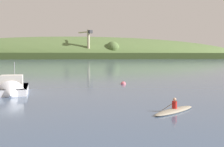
{
  "coord_description": "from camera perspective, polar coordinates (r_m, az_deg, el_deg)",
  "views": [
    {
      "loc": [
        -1.83,
        5.24,
        3.68
      ],
      "look_at": [
        -0.42,
        35.7,
        1.68
      ],
      "focal_mm": 47.14,
      "sensor_mm": 36.0,
      "label": 1
    }
  ],
  "objects": [
    {
      "name": "far_shoreline_hill",
      "position": [
        277.23,
        -6.22,
        3.03
      ],
      "size": [
        423.46,
        146.33,
        40.24
      ],
      "rotation": [
        0.0,
        0.0,
        0.09
      ],
      "color": "#3C4E24",
      "rests_on": "ground"
    },
    {
      "name": "dockside_crane",
      "position": [
        236.96,
        -4.65,
        5.64
      ],
      "size": [
        12.03,
        13.47,
        23.24
      ],
      "rotation": [
        0.0,
        0.0,
        2.28
      ],
      "color": "#4C4C51",
      "rests_on": "ground"
    },
    {
      "name": "fishing_boat_moored",
      "position": [
        28.81,
        -18.73,
        -3.0
      ],
      "size": [
        3.8,
        6.58,
        3.88
      ],
      "rotation": [
        0.0,
        0.0,
        4.92
      ],
      "color": "white",
      "rests_on": "ground"
    },
    {
      "name": "canoe_with_paddler",
      "position": [
        19.35,
        12.01,
        -7.0
      ],
      "size": [
        3.66,
        3.65,
        1.02
      ],
      "rotation": [
        0.0,
        0.0,
        3.93
      ],
      "color": "gray",
      "rests_on": "ground"
    },
    {
      "name": "mooring_buoy_foreground",
      "position": [
        36.24,
        2.2,
        -2.07
      ],
      "size": [
        0.66,
        0.66,
        0.74
      ],
      "color": "#E06675",
      "rests_on": "ground"
    }
  ]
}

